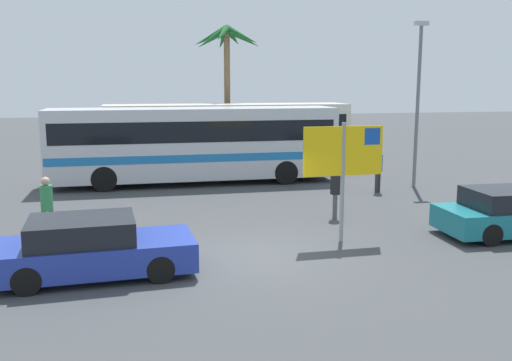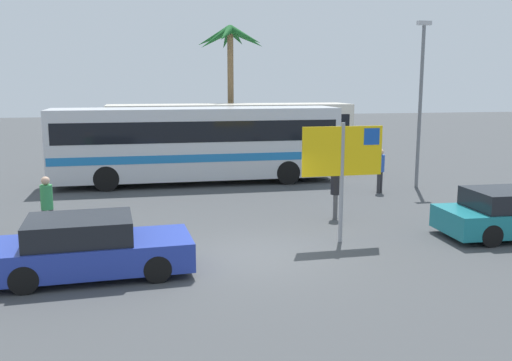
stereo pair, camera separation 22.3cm
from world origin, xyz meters
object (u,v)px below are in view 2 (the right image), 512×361
at_px(ferry_sign, 344,156).
at_px(bus_rear_coach, 231,133).
at_px(pedestrian_by_bus, 380,167).
at_px(pedestrian_near_sign, 47,203).
at_px(pedestrian_crossing_lot, 336,189).
at_px(bus_front_coach, 197,141).
at_px(car_blue, 89,248).

bearing_deg(ferry_sign, bus_rear_coach, 92.23).
height_order(pedestrian_by_bus, pedestrian_near_sign, pedestrian_near_sign).
bearing_deg(pedestrian_near_sign, pedestrian_by_bus, -87.74).
relative_size(pedestrian_near_sign, pedestrian_crossing_lot, 1.09).
height_order(bus_front_coach, car_blue, bus_front_coach).
bearing_deg(car_blue, pedestrian_by_bus, 33.42).
xyz_separation_m(bus_front_coach, pedestrian_crossing_lot, (3.58, -7.25, -0.84)).
distance_m(car_blue, pedestrian_near_sign, 3.50).
height_order(bus_rear_coach, pedestrian_crossing_lot, bus_rear_coach).
xyz_separation_m(pedestrian_by_bus, pedestrian_crossing_lot, (-3.12, -3.64, -0.07)).
xyz_separation_m(ferry_sign, pedestrian_near_sign, (-7.74, 1.81, -1.29)).
relative_size(bus_rear_coach, car_blue, 2.71).
relative_size(ferry_sign, car_blue, 0.73).
bearing_deg(car_blue, pedestrian_crossing_lot, 25.72).
height_order(bus_rear_coach, car_blue, bus_rear_coach).
bearing_deg(pedestrian_near_sign, bus_front_coach, -49.74).
bearing_deg(bus_front_coach, bus_rear_coach, 61.35).
xyz_separation_m(ferry_sign, pedestrian_by_bus, (3.82, 6.13, -1.32)).
xyz_separation_m(bus_rear_coach, car_blue, (-5.60, -14.94, -1.15)).
bearing_deg(bus_rear_coach, pedestrian_near_sign, -120.59).
distance_m(bus_rear_coach, ferry_sign, 13.57).
xyz_separation_m(bus_rear_coach, ferry_sign, (0.81, -13.54, 0.54)).
height_order(bus_rear_coach, pedestrian_by_bus, bus_rear_coach).
relative_size(ferry_sign, pedestrian_crossing_lot, 2.00).
bearing_deg(pedestrian_near_sign, pedestrian_crossing_lot, -103.65).
xyz_separation_m(car_blue, pedestrian_by_bus, (10.22, 7.53, 0.37)).
relative_size(bus_front_coach, car_blue, 2.71).
distance_m(bus_rear_coach, pedestrian_crossing_lot, 11.19).
xyz_separation_m(car_blue, pedestrian_crossing_lot, (7.10, 3.89, 0.30)).
distance_m(bus_front_coach, pedestrian_by_bus, 7.65).
bearing_deg(ferry_sign, car_blue, -168.86).
bearing_deg(pedestrian_crossing_lot, bus_front_coach, 133.42).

